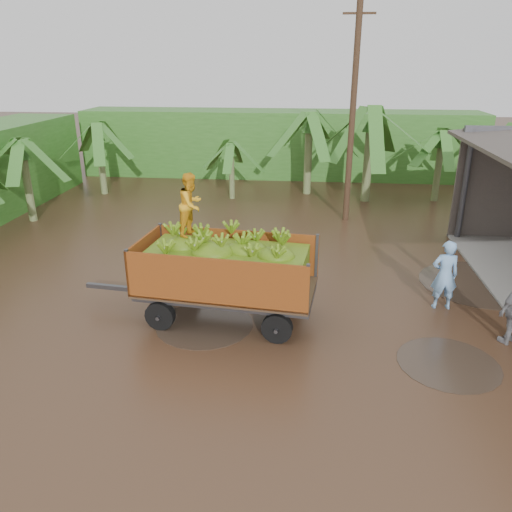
{
  "coord_description": "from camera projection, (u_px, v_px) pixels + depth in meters",
  "views": [
    {
      "loc": [
        -0.31,
        -12.56,
        6.22
      ],
      "look_at": [
        -1.56,
        -0.75,
        1.54
      ],
      "focal_mm": 35.0,
      "sensor_mm": 36.0,
      "label": 1
    }
  ],
  "objects": [
    {
      "name": "ground",
      "position": [
        315.0,
        300.0,
        13.87
      ],
      "size": [
        100.0,
        100.0,
        0.0
      ],
      "primitive_type": "plane",
      "color": "black",
      "rests_on": "ground"
    },
    {
      "name": "hedge_north",
      "position": [
        279.0,
        143.0,
        28.2
      ],
      "size": [
        22.0,
        3.0,
        3.6
      ],
      "primitive_type": "cube",
      "color": "#2D661E",
      "rests_on": "ground"
    },
    {
      "name": "banana_trailer",
      "position": [
        226.0,
        269.0,
        12.45
      ],
      "size": [
        6.21,
        2.6,
        3.65
      ],
      "rotation": [
        0.0,
        0.0,
        -0.11
      ],
      "color": "#AF5319",
      "rests_on": "ground"
    },
    {
      "name": "man_blue",
      "position": [
        445.0,
        275.0,
        13.08
      ],
      "size": [
        0.72,
        0.49,
        1.91
      ],
      "primitive_type": "imported",
      "rotation": [
        0.0,
        0.0,
        3.19
      ],
      "color": "#79A8DD",
      "rests_on": "ground"
    },
    {
      "name": "utility_pole",
      "position": [
        353.0,
        114.0,
        19.26
      ],
      "size": [
        1.2,
        0.24,
        8.41
      ],
      "color": "#47301E",
      "rests_on": "ground"
    },
    {
      "name": "banana_plants",
      "position": [
        213.0,
        176.0,
        20.11
      ],
      "size": [
        24.39,
        20.95,
        4.37
      ],
      "color": "#2D661E",
      "rests_on": "ground"
    }
  ]
}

